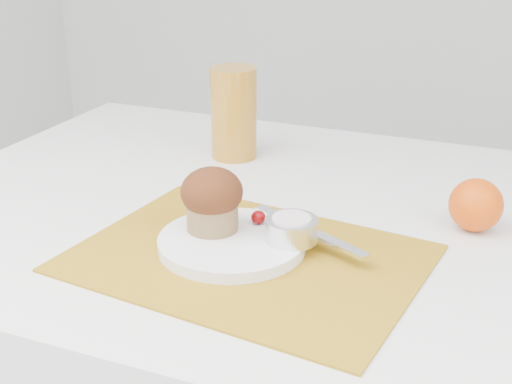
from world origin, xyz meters
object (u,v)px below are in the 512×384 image
at_px(orange, 476,205).
at_px(juice_glass, 234,113).
at_px(plate, 232,243).
at_px(muffin, 212,199).

distance_m(orange, juice_glass, 0.44).
relative_size(plate, juice_glass, 1.20).
distance_m(juice_glass, muffin, 0.33).
bearing_deg(juice_glass, orange, -19.11).
height_order(plate, muffin, muffin).
bearing_deg(muffin, plate, -22.94).
distance_m(plate, juice_glass, 0.36).
bearing_deg(plate, orange, 33.50).
xyz_separation_m(orange, juice_glass, (-0.42, 0.14, 0.04)).
xyz_separation_m(orange, muffin, (-0.31, -0.17, 0.02)).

